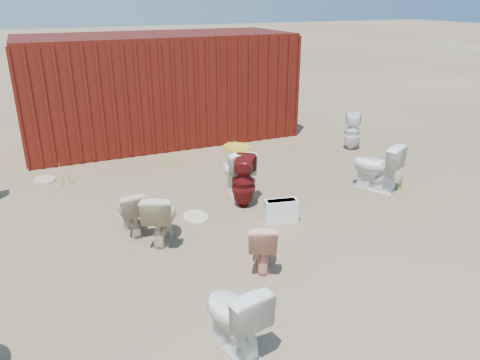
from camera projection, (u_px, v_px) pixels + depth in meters
name	position (u px, v px, depth m)	size (l,w,h in m)	color
ground	(257.00, 228.00, 6.86)	(100.00, 100.00, 0.00)	brown
shipping_container	(159.00, 88.00, 10.84)	(6.00, 2.40, 2.40)	#50110D
toilet_front_pink	(262.00, 244.00, 5.77)	(0.36, 0.64, 0.65)	#EFA58A
toilet_front_c	(234.00, 315.00, 4.41)	(0.42, 0.74, 0.76)	white
toilet_front_maroon	(244.00, 182.00, 7.45)	(0.38, 0.39, 0.85)	#601010
toilet_front_e	(376.00, 166.00, 8.11)	(0.48, 0.83, 0.85)	white
toilet_back_beige_left	(131.00, 212.00, 6.62)	(0.37, 0.66, 0.67)	beige
toilet_back_beige_right	(161.00, 217.00, 6.38)	(0.42, 0.73, 0.75)	beige
toilet_back_yellowlid	(237.00, 171.00, 7.91)	(0.47, 0.82, 0.83)	white
toilet_back_e	(352.00, 131.00, 10.28)	(0.37, 0.38, 0.82)	white
yellow_lid	(237.00, 147.00, 7.76)	(0.42, 0.53, 0.03)	gold
loose_tank	(281.00, 211.00, 7.01)	(0.50, 0.20, 0.35)	white
loose_lid_near	(196.00, 217.00, 7.20)	(0.38, 0.49, 0.02)	beige
loose_lid_far	(45.00, 179.00, 8.67)	(0.36, 0.47, 0.02)	#C3AA8D
weed_clump_a	(69.00, 173.00, 8.52)	(0.36, 0.36, 0.34)	#A39D41
weed_clump_b	(225.00, 158.00, 9.38)	(0.32, 0.32, 0.29)	#A39D41
weed_clump_c	(292.00, 145.00, 10.27)	(0.36, 0.36, 0.28)	#A39D41
weed_clump_d	(166.00, 160.00, 9.36)	(0.30, 0.30, 0.24)	#A39D41
weed_clump_e	(233.00, 146.00, 10.22)	(0.34, 0.34, 0.26)	#A39D41
weed_clump_f	(397.00, 182.00, 8.26)	(0.28, 0.28, 0.23)	#A39D41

